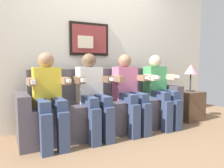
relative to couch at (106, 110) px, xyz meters
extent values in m
plane|color=#8C6B4C|center=(0.00, -0.33, -0.31)|extent=(6.20, 6.20, 0.00)
cube|color=silver|center=(0.00, 0.44, 0.99)|extent=(4.77, 0.05, 2.60)
cube|color=black|center=(-0.09, 0.40, 1.04)|extent=(0.63, 0.03, 0.50)
cube|color=maroon|center=(-0.09, 0.38, 1.04)|extent=(0.55, 0.02, 0.42)
cube|color=beige|center=(-0.17, 0.37, 0.99)|extent=(0.24, 0.02, 0.18)
cube|color=#514C56|center=(0.00, -0.04, -0.09)|extent=(2.09, 0.58, 0.45)
cube|color=#514C56|center=(0.00, 0.18, 0.36)|extent=(2.09, 0.14, 0.45)
cube|color=#514C56|center=(-1.12, -0.04, 0.00)|extent=(0.14, 0.58, 0.62)
cube|color=#514C56|center=(1.12, -0.04, 0.00)|extent=(0.14, 0.58, 0.62)
cube|color=yellow|center=(-0.83, -0.05, 0.38)|extent=(0.32, 0.20, 0.48)
sphere|color=#9E7556|center=(-0.83, -0.05, 0.70)|extent=(0.19, 0.19, 0.19)
cube|color=#38476B|center=(-0.92, -0.25, 0.20)|extent=(0.12, 0.40, 0.12)
cube|color=#38476B|center=(-0.74, -0.25, 0.20)|extent=(0.12, 0.40, 0.12)
cube|color=#38476B|center=(-0.92, -0.45, -0.09)|extent=(0.12, 0.12, 0.45)
cube|color=#38476B|center=(-0.74, -0.45, -0.09)|extent=(0.12, 0.12, 0.45)
cube|color=#9E7556|center=(-1.02, -0.17, 0.46)|extent=(0.08, 0.28, 0.08)
cube|color=#9E7556|center=(-0.64, -0.17, 0.46)|extent=(0.08, 0.28, 0.08)
cube|color=white|center=(-0.64, -0.33, 0.47)|extent=(0.04, 0.13, 0.04)
cube|color=white|center=(-1.02, -0.33, 0.47)|extent=(0.04, 0.10, 0.04)
cube|color=white|center=(-0.28, -0.05, 0.38)|extent=(0.32, 0.20, 0.48)
sphere|color=brown|center=(-0.28, -0.05, 0.70)|extent=(0.19, 0.19, 0.19)
cube|color=#38476B|center=(-0.37, -0.25, 0.20)|extent=(0.12, 0.40, 0.12)
cube|color=#38476B|center=(-0.19, -0.25, 0.20)|extent=(0.12, 0.40, 0.12)
cube|color=#38476B|center=(-0.37, -0.45, -0.09)|extent=(0.12, 0.12, 0.45)
cube|color=#38476B|center=(-0.19, -0.45, -0.09)|extent=(0.12, 0.12, 0.45)
cube|color=brown|center=(-0.47, -0.17, 0.46)|extent=(0.08, 0.28, 0.08)
cube|color=brown|center=(-0.09, -0.17, 0.46)|extent=(0.08, 0.28, 0.08)
cube|color=white|center=(-0.09, -0.33, 0.47)|extent=(0.04, 0.13, 0.04)
cube|color=white|center=(-0.47, -0.33, 0.47)|extent=(0.04, 0.10, 0.04)
cube|color=pink|center=(0.28, -0.05, 0.38)|extent=(0.32, 0.20, 0.48)
sphere|color=#9E7556|center=(0.28, -0.05, 0.70)|extent=(0.19, 0.19, 0.19)
cube|color=#38476B|center=(0.19, -0.25, 0.20)|extent=(0.12, 0.40, 0.12)
cube|color=#38476B|center=(0.37, -0.25, 0.20)|extent=(0.12, 0.40, 0.12)
cube|color=#38476B|center=(0.19, -0.45, -0.09)|extent=(0.12, 0.12, 0.45)
cube|color=#38476B|center=(0.37, -0.45, -0.09)|extent=(0.12, 0.12, 0.45)
cube|color=#9E7556|center=(0.09, -0.17, 0.46)|extent=(0.08, 0.28, 0.08)
cube|color=#9E7556|center=(0.47, -0.17, 0.46)|extent=(0.08, 0.28, 0.08)
cube|color=white|center=(0.47, -0.33, 0.47)|extent=(0.04, 0.13, 0.04)
cube|color=#4CB266|center=(0.83, -0.05, 0.38)|extent=(0.32, 0.20, 0.48)
sphere|color=beige|center=(0.83, -0.05, 0.70)|extent=(0.19, 0.19, 0.19)
cube|color=#38476B|center=(0.74, -0.25, 0.20)|extent=(0.12, 0.40, 0.12)
cube|color=#38476B|center=(0.92, -0.25, 0.20)|extent=(0.12, 0.40, 0.12)
cube|color=#38476B|center=(0.74, -0.45, -0.09)|extent=(0.12, 0.12, 0.45)
cube|color=#38476B|center=(0.92, -0.45, -0.09)|extent=(0.12, 0.12, 0.45)
cube|color=beige|center=(0.64, -0.17, 0.46)|extent=(0.08, 0.28, 0.08)
cube|color=beige|center=(1.02, -0.17, 0.46)|extent=(0.08, 0.28, 0.08)
cube|color=white|center=(1.02, -0.33, 0.47)|extent=(0.04, 0.13, 0.04)
cube|color=white|center=(0.64, -0.33, 0.47)|extent=(0.04, 0.10, 0.04)
cube|color=brown|center=(1.54, -0.11, -0.06)|extent=(0.40, 0.40, 0.50)
cylinder|color=#333338|center=(1.55, -0.12, 0.20)|extent=(0.14, 0.14, 0.02)
cylinder|color=#333338|center=(1.55, -0.12, 0.35)|extent=(0.02, 0.02, 0.28)
cone|color=pink|center=(1.55, -0.12, 0.57)|extent=(0.22, 0.22, 0.16)
camera|label=1|loc=(-1.31, -2.69, 0.66)|focal=33.82mm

